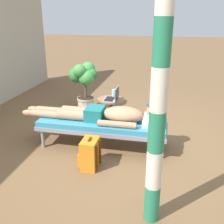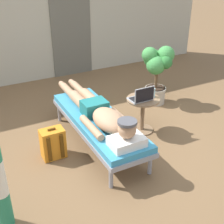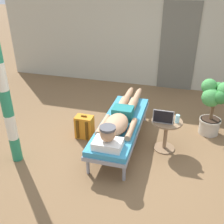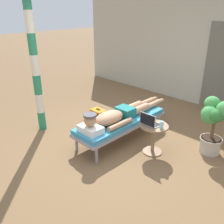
{
  "view_description": "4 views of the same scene",
  "coord_description": "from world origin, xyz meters",
  "px_view_note": "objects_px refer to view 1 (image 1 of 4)",
  "views": [
    {
      "loc": [
        -3.8,
        -0.74,
        1.94
      ],
      "look_at": [
        -0.36,
        0.01,
        0.61
      ],
      "focal_mm": 42.54,
      "sensor_mm": 36.0,
      "label": 1
    },
    {
      "loc": [
        -1.76,
        -3.13,
        2.44
      ],
      "look_at": [
        -0.07,
        0.08,
        0.51
      ],
      "focal_mm": 50.24,
      "sensor_mm": 36.0,
      "label": 2
    },
    {
      "loc": [
        0.63,
        -3.37,
        2.52
      ],
      "look_at": [
        -0.4,
        0.28,
        0.51
      ],
      "focal_mm": 41.64,
      "sensor_mm": 36.0,
      "label": 3
    },
    {
      "loc": [
        2.57,
        -2.89,
        2.37
      ],
      "look_at": [
        -0.38,
        0.1,
        0.53
      ],
      "focal_mm": 39.2,
      "sensor_mm": 36.0,
      "label": 4
    }
  ],
  "objects_px": {
    "laptop": "(113,97)",
    "potted_plant": "(84,81)",
    "lounge_chair": "(102,124)",
    "person_reclining": "(108,114)",
    "drink_glass": "(114,93)",
    "backpack": "(90,154)",
    "side_table": "(111,108)",
    "porch_post": "(159,90)"
  },
  "relations": [
    {
      "from": "side_table",
      "to": "drink_glass",
      "type": "distance_m",
      "value": 0.28
    },
    {
      "from": "lounge_chair",
      "to": "laptop",
      "type": "bearing_deg",
      "value": -1.94
    },
    {
      "from": "potted_plant",
      "to": "lounge_chair",
      "type": "bearing_deg",
      "value": -152.66
    },
    {
      "from": "porch_post",
      "to": "drink_glass",
      "type": "bearing_deg",
      "value": 20.84
    },
    {
      "from": "laptop",
      "to": "backpack",
      "type": "bearing_deg",
      "value": 178.63
    },
    {
      "from": "laptop",
      "to": "drink_glass",
      "type": "distance_m",
      "value": 0.21
    },
    {
      "from": "porch_post",
      "to": "potted_plant",
      "type": "bearing_deg",
      "value": 29.28
    },
    {
      "from": "lounge_chair",
      "to": "drink_glass",
      "type": "xyz_separation_m",
      "value": [
        0.88,
        0.01,
        0.24
      ]
    },
    {
      "from": "person_reclining",
      "to": "backpack",
      "type": "height_order",
      "value": "person_reclining"
    },
    {
      "from": "lounge_chair",
      "to": "backpack",
      "type": "relative_size",
      "value": 4.58
    },
    {
      "from": "backpack",
      "to": "potted_plant",
      "type": "relative_size",
      "value": 0.42
    },
    {
      "from": "lounge_chair",
      "to": "potted_plant",
      "type": "bearing_deg",
      "value": 27.34
    },
    {
      "from": "lounge_chair",
      "to": "person_reclining",
      "type": "distance_m",
      "value": 0.19
    },
    {
      "from": "person_reclining",
      "to": "potted_plant",
      "type": "relative_size",
      "value": 2.17
    },
    {
      "from": "side_table",
      "to": "drink_glass",
      "type": "relative_size",
      "value": 4.06
    },
    {
      "from": "person_reclining",
      "to": "laptop",
      "type": "bearing_deg",
      "value": 5.49
    },
    {
      "from": "lounge_chair",
      "to": "drink_glass",
      "type": "relative_size",
      "value": 15.05
    },
    {
      "from": "side_table",
      "to": "porch_post",
      "type": "bearing_deg",
      "value": -157.51
    },
    {
      "from": "potted_plant",
      "to": "drink_glass",
      "type": "bearing_deg",
      "value": -127.92
    },
    {
      "from": "lounge_chair",
      "to": "drink_glass",
      "type": "height_order",
      "value": "drink_glass"
    },
    {
      "from": "backpack",
      "to": "porch_post",
      "type": "xyz_separation_m",
      "value": [
        -0.78,
        -0.87,
        1.14
      ]
    },
    {
      "from": "lounge_chair",
      "to": "potted_plant",
      "type": "height_order",
      "value": "potted_plant"
    },
    {
      "from": "person_reclining",
      "to": "drink_glass",
      "type": "relative_size",
      "value": 16.83
    },
    {
      "from": "lounge_chair",
      "to": "potted_plant",
      "type": "distance_m",
      "value": 1.65
    },
    {
      "from": "lounge_chair",
      "to": "drink_glass",
      "type": "distance_m",
      "value": 0.91
    },
    {
      "from": "lounge_chair",
      "to": "drink_glass",
      "type": "bearing_deg",
      "value": 0.92
    },
    {
      "from": "laptop",
      "to": "drink_glass",
      "type": "bearing_deg",
      "value": 9.89
    },
    {
      "from": "laptop",
      "to": "potted_plant",
      "type": "bearing_deg",
      "value": 44.59
    },
    {
      "from": "person_reclining",
      "to": "porch_post",
      "type": "relative_size",
      "value": 0.81
    },
    {
      "from": "drink_glass",
      "to": "side_table",
      "type": "bearing_deg",
      "value": 174.41
    },
    {
      "from": "drink_glass",
      "to": "potted_plant",
      "type": "height_order",
      "value": "potted_plant"
    },
    {
      "from": "potted_plant",
      "to": "porch_post",
      "type": "relative_size",
      "value": 0.37
    },
    {
      "from": "lounge_chair",
      "to": "backpack",
      "type": "height_order",
      "value": "backpack"
    },
    {
      "from": "lounge_chair",
      "to": "potted_plant",
      "type": "xyz_separation_m",
      "value": [
        1.45,
        0.75,
        0.28
      ]
    },
    {
      "from": "potted_plant",
      "to": "side_table",
      "type": "bearing_deg",
      "value": -135.09
    },
    {
      "from": "lounge_chair",
      "to": "backpack",
      "type": "distance_m",
      "value": 0.66
    },
    {
      "from": "lounge_chair",
      "to": "potted_plant",
      "type": "relative_size",
      "value": 1.94
    },
    {
      "from": "side_table",
      "to": "drink_glass",
      "type": "xyz_separation_m",
      "value": [
        0.15,
        -0.01,
        0.23
      ]
    },
    {
      "from": "drink_glass",
      "to": "backpack",
      "type": "height_order",
      "value": "drink_glass"
    },
    {
      "from": "side_table",
      "to": "lounge_chair",
      "type": "bearing_deg",
      "value": -177.74
    },
    {
      "from": "side_table",
      "to": "potted_plant",
      "type": "height_order",
      "value": "potted_plant"
    },
    {
      "from": "side_table",
      "to": "potted_plant",
      "type": "distance_m",
      "value": 1.05
    }
  ]
}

